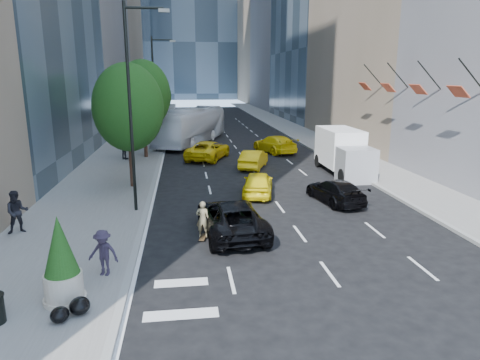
{
  "coord_description": "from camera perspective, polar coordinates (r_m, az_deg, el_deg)",
  "views": [
    {
      "loc": [
        -3.94,
        -17.35,
        6.8
      ],
      "look_at": [
        -1.17,
        3.79,
        1.6
      ],
      "focal_mm": 32.0,
      "sensor_mm": 36.0,
      "label": 1
    }
  ],
  "objects": [
    {
      "name": "black_sedan_mercedes",
      "position": [
        24.08,
        12.57,
        -1.44
      ],
      "size": [
        2.53,
        4.69,
        1.29
      ],
      "primitive_type": "imported",
      "rotation": [
        0.0,
        0.0,
        3.31
      ],
      "color": "black",
      "rests_on": "ground"
    },
    {
      "name": "taxi_b",
      "position": [
        32.35,
        1.82,
        2.82
      ],
      "size": [
        2.89,
        4.46,
        1.39
      ],
      "primitive_type": "imported",
      "rotation": [
        0.0,
        0.0,
        2.77
      ],
      "color": "yellow",
      "rests_on": "ground"
    },
    {
      "name": "ground",
      "position": [
        19.05,
        5.03,
        -7.26
      ],
      "size": [
        160.0,
        160.0,
        0.0
      ],
      "primitive_type": "plane",
      "color": "black",
      "rests_on": "ground"
    },
    {
      "name": "tree_near",
      "position": [
        26.62,
        -14.67,
        9.32
      ],
      "size": [
        4.2,
        4.2,
        7.46
      ],
      "color": "black",
      "rests_on": "sidewalk_left"
    },
    {
      "name": "skateboarder",
      "position": [
        18.27,
        -4.99,
        -5.55
      ],
      "size": [
        0.65,
        0.5,
        1.59
      ],
      "primitive_type": "imported",
      "rotation": [
        0.0,
        0.0,
        2.91
      ],
      "color": "#837652",
      "rests_on": "ground"
    },
    {
      "name": "sidewalk_right",
      "position": [
        49.82,
        8.91,
        5.78
      ],
      "size": [
        4.0,
        120.0,
        0.15
      ],
      "primitive_type": "cube",
      "color": "slate",
      "rests_on": "ground"
    },
    {
      "name": "pedestrian_b",
      "position": [
        36.13,
        -15.16,
        4.24
      ],
      "size": [
        1.2,
        1.15,
        2.01
      ],
      "primitive_type": "imported",
      "rotation": [
        0.0,
        0.0,
        2.41
      ],
      "color": "black",
      "rests_on": "sidewalk_left"
    },
    {
      "name": "garbage_bags",
      "position": [
        13.48,
        -21.51,
        -15.74
      ],
      "size": [
        1.0,
        0.97,
        0.5
      ],
      "color": "black",
      "rests_on": "sidewalk_left"
    },
    {
      "name": "pedestrian_a",
      "position": [
        20.82,
        -27.58,
        -3.8
      ],
      "size": [
        1.1,
        0.98,
        1.89
      ],
      "primitive_type": "imported",
      "rotation": [
        0.0,
        0.0,
        0.33
      ],
      "color": "black",
      "rests_on": "sidewalk_left"
    },
    {
      "name": "lamp_far",
      "position": [
        39.44,
        -11.17,
        12.02
      ],
      "size": [
        2.13,
        0.22,
        10.0
      ],
      "color": "black",
      "rests_on": "sidewalk_left"
    },
    {
      "name": "facade_flags",
      "position": [
        31.01,
        21.05,
        11.68
      ],
      "size": [
        1.85,
        13.3,
        2.05
      ],
      "color": "black",
      "rests_on": "ground"
    },
    {
      "name": "tower_right_far",
      "position": [
        119.63,
        5.57,
        22.39
      ],
      "size": [
        20.0,
        24.0,
        50.0
      ],
      "primitive_type": "cube",
      "color": "#776952",
      "rests_on": "ground"
    },
    {
      "name": "city_bus",
      "position": [
        44.44,
        -6.51,
        7.18
      ],
      "size": [
        7.84,
        13.24,
        3.64
      ],
      "primitive_type": "imported",
      "rotation": [
        0.0,
        0.0,
        -0.39
      ],
      "color": "white",
      "rests_on": "ground"
    },
    {
      "name": "lamp_near",
      "position": [
        21.51,
        -14.05,
        10.67
      ],
      "size": [
        2.13,
        0.22,
        10.0
      ],
      "color": "black",
      "rests_on": "sidewalk_left"
    },
    {
      "name": "tree_mid",
      "position": [
        36.53,
        -12.81,
        11.04
      ],
      "size": [
        4.5,
        4.5,
        7.99
      ],
      "color": "black",
      "rests_on": "sidewalk_left"
    },
    {
      "name": "taxi_c",
      "position": [
        35.92,
        -4.27,
        4.0
      ],
      "size": [
        4.46,
        6.12,
        1.55
      ],
      "primitive_type": "imported",
      "rotation": [
        0.0,
        0.0,
        2.76
      ],
      "color": "yellow",
      "rests_on": "ground"
    },
    {
      "name": "tree_far",
      "position": [
        49.51,
        -11.44,
        10.92
      ],
      "size": [
        3.9,
        3.9,
        6.92
      ],
      "color": "black",
      "rests_on": "sidewalk_left"
    },
    {
      "name": "sidewalk_left",
      "position": [
        48.1,
        -13.48,
        5.29
      ],
      "size": [
        6.0,
        120.0,
        0.15
      ],
      "primitive_type": "cube",
      "color": "slate",
      "rests_on": "ground"
    },
    {
      "name": "taxi_a",
      "position": [
        24.97,
        2.4,
        -0.43
      ],
      "size": [
        2.53,
        4.41,
        1.41
      ],
      "primitive_type": "imported",
      "rotation": [
        0.0,
        0.0,
        2.92
      ],
      "color": "yellow",
      "rests_on": "ground"
    },
    {
      "name": "box_truck",
      "position": [
        31.18,
        13.63,
        3.68
      ],
      "size": [
        2.43,
        6.53,
        3.11
      ],
      "rotation": [
        0.0,
        0.0,
        -0.01
      ],
      "color": "white",
      "rests_on": "ground"
    },
    {
      "name": "taxi_d",
      "position": [
        39.19,
        4.64,
        4.81
      ],
      "size": [
        3.73,
        5.74,
        1.55
      ],
      "primitive_type": "imported",
      "rotation": [
        0.0,
        0.0,
        3.46
      ],
      "color": "yellow",
      "rests_on": "ground"
    },
    {
      "name": "pedestrian_c",
      "position": [
        15.44,
        -17.77,
        -9.22
      ],
      "size": [
        1.17,
        0.86,
        1.62
      ],
      "primitive_type": "imported",
      "rotation": [
        0.0,
        0.0,
        -0.28
      ],
      "color": "#2B2233",
      "rests_on": "sidewalk_left"
    },
    {
      "name": "planter_shrub",
      "position": [
        13.98,
        -22.73,
        -9.97
      ],
      "size": [
        1.13,
        1.13,
        2.71
      ],
      "color": "#BEB29D",
      "rests_on": "sidewalk_left"
    },
    {
      "name": "black_sedan_lincoln",
      "position": [
        18.83,
        -1.15,
        -5.02
      ],
      "size": [
        2.97,
        5.64,
        1.51
      ],
      "primitive_type": "imported",
      "rotation": [
        0.0,
        0.0,
        3.23
      ],
      "color": "black",
      "rests_on": "ground"
    },
    {
      "name": "traffic_signal",
      "position": [
        57.46,
        -10.09,
        10.94
      ],
      "size": [
        2.48,
        0.53,
        5.2
      ],
      "color": "black",
      "rests_on": "sidewalk_left"
    }
  ]
}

